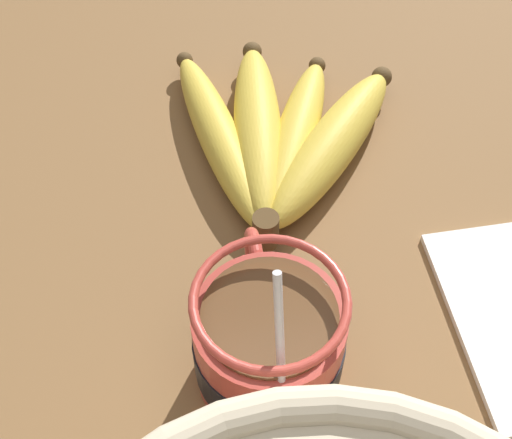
# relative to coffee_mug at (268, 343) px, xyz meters

# --- Properties ---
(table) EXTENTS (0.90, 0.90, 0.03)m
(table) POSITION_rel_coffee_mug_xyz_m (0.04, 0.03, -0.06)
(table) COLOR brown
(table) RESTS_ON ground
(coffee_mug) EXTENTS (0.15, 0.10, 0.15)m
(coffee_mug) POSITION_rel_coffee_mug_xyz_m (0.00, 0.00, 0.00)
(coffee_mug) COLOR #B23D33
(coffee_mug) RESTS_ON table
(banana_bunch) EXTENTS (0.24, 0.21, 0.04)m
(banana_bunch) POSITION_rel_coffee_mug_xyz_m (0.20, -0.04, -0.02)
(banana_bunch) COLOR #4C381E
(banana_bunch) RESTS_ON table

